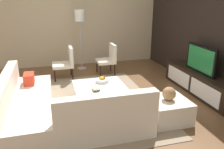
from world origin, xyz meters
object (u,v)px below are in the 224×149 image
object	(u,v)px
floor_lamp	(80,20)
book_stack	(96,89)
ottoman	(168,110)
sectional_couch	(53,109)
accent_chair_near	(66,61)
coffee_table	(100,94)
media_console	(198,83)
decorative_ball	(169,94)
fruit_bowl	(102,80)
television	(201,59)
accent_chair_far	(109,57)

from	to	relation	value
floor_lamp	book_stack	world-z (taller)	floor_lamp
ottoman	sectional_couch	bearing A→B (deg)	-101.83
accent_chair_near	floor_lamp	xyz separation A→B (m)	(-0.76, 0.52, 1.00)
coffee_table	ottoman	xyz separation A→B (m)	(1.04, 1.02, -0.00)
floor_lamp	ottoman	size ratio (longest dim) A/B	2.53
coffee_table	floor_lamp	world-z (taller)	floor_lamp
sectional_couch	book_stack	xyz separation A→B (m)	(-0.41, 0.84, 0.14)
media_console	accent_chair_near	bearing A→B (deg)	-123.02
floor_lamp	decorative_ball	size ratio (longest dim) A/B	7.41
floor_lamp	fruit_bowl	bearing A→B (deg)	2.97
television	decorative_ball	xyz separation A→B (m)	(0.94, -1.28, -0.29)
floor_lamp	accent_chair_far	size ratio (longest dim) A/B	2.04
media_console	accent_chair_near	size ratio (longest dim) A/B	2.56
fruit_bowl	media_console	bearing A→B (deg)	82.70
accent_chair_far	decorative_ball	size ratio (longest dim) A/B	3.64
media_console	fruit_bowl	bearing A→B (deg)	-97.30
television	floor_lamp	size ratio (longest dim) A/B	0.56
floor_lamp	fruit_bowl	world-z (taller)	floor_lamp
decorative_ball	media_console	bearing A→B (deg)	126.39
floor_lamp	book_stack	distance (m)	2.93
sectional_couch	ottoman	size ratio (longest dim) A/B	3.48
floor_lamp	sectional_couch	bearing A→B (deg)	-16.67
ottoman	media_console	bearing A→B (deg)	126.39
coffee_table	accent_chair_near	bearing A→B (deg)	-162.91
accent_chair_near	ottoman	xyz separation A→B (m)	(2.78, 1.56, -0.29)
accent_chair_near	decorative_ball	world-z (taller)	accent_chair_near
media_console	book_stack	distance (m)	2.42
television	book_stack	bearing A→B (deg)	-87.15
floor_lamp	accent_chair_far	world-z (taller)	floor_lamp
television	coffee_table	size ratio (longest dim) A/B	0.94
ottoman	coffee_table	bearing A→B (deg)	-135.58
media_console	fruit_bowl	xyz separation A→B (m)	(-0.28, -2.20, 0.18)
television	sectional_couch	bearing A→B (deg)	-80.81
accent_chair_near	decorative_ball	size ratio (longest dim) A/B	3.64
sectional_couch	floor_lamp	distance (m)	3.48
media_console	television	bearing A→B (deg)	90.00
media_console	sectional_couch	size ratio (longest dim) A/B	0.91
media_console	accent_chair_near	world-z (taller)	accent_chair_near
floor_lamp	decorative_ball	world-z (taller)	floor_lamp
accent_chair_far	accent_chair_near	bearing A→B (deg)	-85.03
media_console	fruit_bowl	distance (m)	2.22
floor_lamp	accent_chair_far	xyz separation A→B (m)	(0.69, 0.69, -0.99)
television	accent_chair_far	bearing A→B (deg)	-139.58
coffee_table	media_console	bearing A→B (deg)	87.51
media_console	sectional_couch	xyz separation A→B (m)	(0.53, -3.25, 0.03)
sectional_couch	fruit_bowl	size ratio (longest dim) A/B	8.69
fruit_bowl	decorative_ball	distance (m)	1.53
television	accent_chair_near	distance (m)	3.39
media_console	accent_chair_near	xyz separation A→B (m)	(-1.84, -2.83, 0.24)
decorative_ball	floor_lamp	bearing A→B (deg)	-163.64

